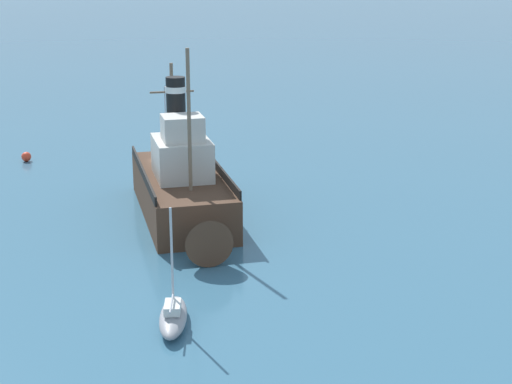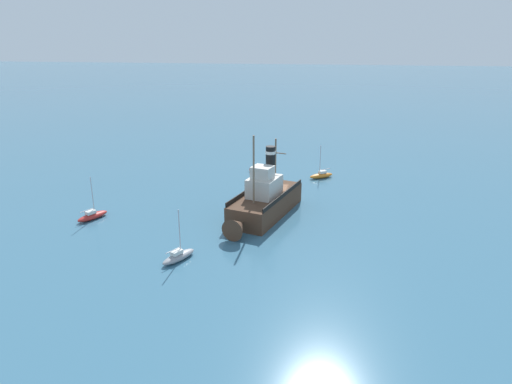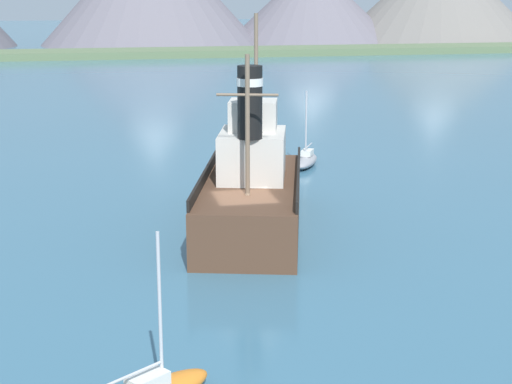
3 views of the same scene
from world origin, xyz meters
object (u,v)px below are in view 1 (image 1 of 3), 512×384
Objects in this scene: sailboat_grey at (173,316)px; mooring_buoy at (26,157)px; old_tugboat at (183,187)px; sailboat_orange at (169,143)px.

sailboat_grey is 29.83m from mooring_buoy.
old_tugboat is 3.02× the size of sailboat_grey.
sailboat_grey is at bearing 87.29° from mooring_buoy.
old_tugboat is at bearing -116.17° from sailboat_grey.
old_tugboat is 3.02× the size of sailboat_orange.
sailboat_orange and sailboat_grey have the same top height.
old_tugboat is 17.22m from sailboat_orange.
sailboat_orange reaches higher than mooring_buoy.
sailboat_grey is (12.04, 28.38, 0.00)m from sailboat_orange.
old_tugboat is at bearing 69.54° from sailboat_orange.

